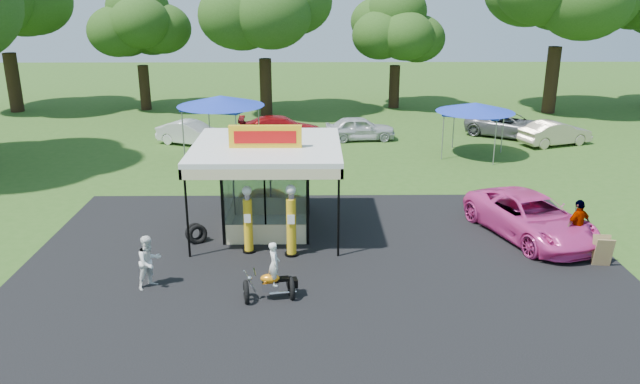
# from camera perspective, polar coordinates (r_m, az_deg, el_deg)

# --- Properties ---
(ground) EXTENTS (120.00, 120.00, 0.00)m
(ground) POSITION_cam_1_polar(r_m,az_deg,el_deg) (19.40, 0.32, -8.93)
(ground) COLOR #2C5219
(ground) RESTS_ON ground
(asphalt_apron) EXTENTS (20.00, 14.00, 0.04)m
(asphalt_apron) POSITION_cam_1_polar(r_m,az_deg,el_deg) (21.19, 0.22, -6.40)
(asphalt_apron) COLOR black
(asphalt_apron) RESTS_ON ground
(gas_station_kiosk) EXTENTS (5.40, 5.40, 4.18)m
(gas_station_kiosk) POSITION_cam_1_polar(r_m,az_deg,el_deg) (23.40, -4.80, 0.60)
(gas_station_kiosk) COLOR white
(gas_station_kiosk) RESTS_ON ground
(gas_pump_left) EXTENTS (0.46, 0.46, 2.45)m
(gas_pump_left) POSITION_cam_1_polar(r_m,az_deg,el_deg) (21.63, -6.60, -2.68)
(gas_pump_left) COLOR black
(gas_pump_left) RESTS_ON ground
(gas_pump_right) EXTENTS (0.48, 0.48, 2.59)m
(gas_pump_right) POSITION_cam_1_polar(r_m,az_deg,el_deg) (21.22, -2.65, -2.80)
(gas_pump_right) COLOR black
(gas_pump_right) RESTS_ON ground
(motorcycle) EXTENTS (1.66, 1.00, 1.90)m
(motorcycle) POSITION_cam_1_polar(r_m,az_deg,el_deg) (18.57, -4.37, -7.74)
(motorcycle) COLOR black
(motorcycle) RESTS_ON ground
(spare_tires) EXTENTS (0.93, 0.82, 0.75)m
(spare_tires) POSITION_cam_1_polar(r_m,az_deg,el_deg) (23.03, -11.26, -3.75)
(spare_tires) COLOR black
(spare_tires) RESTS_ON ground
(a_frame_sign) EXTENTS (0.60, 0.58, 1.04)m
(a_frame_sign) POSITION_cam_1_polar(r_m,az_deg,el_deg) (22.73, 24.41, -4.98)
(a_frame_sign) COLOR #593819
(a_frame_sign) RESTS_ON ground
(kiosk_car) EXTENTS (2.82, 1.13, 0.96)m
(kiosk_car) POSITION_cam_1_polar(r_m,az_deg,el_deg) (25.90, -4.40, -0.66)
(kiosk_car) COLOR gold
(kiosk_car) RESTS_ON ground
(pink_sedan) EXTENTS (4.29, 6.23, 1.58)m
(pink_sedan) POSITION_cam_1_polar(r_m,az_deg,el_deg) (24.25, 18.72, -2.18)
(pink_sedan) COLOR #E63E9C
(pink_sedan) RESTS_ON ground
(spectator_west) EXTENTS (1.03, 1.05, 1.71)m
(spectator_west) POSITION_cam_1_polar(r_m,az_deg,el_deg) (19.89, -15.35, -6.19)
(spectator_west) COLOR white
(spectator_west) RESTS_ON ground
(spectator_east_b) EXTENTS (1.21, 0.92, 1.91)m
(spectator_east_b) POSITION_cam_1_polar(r_m,az_deg,el_deg) (23.47, 22.51, -2.88)
(spectator_east_b) COLOR gray
(spectator_east_b) RESTS_ON ground
(bg_car_a) EXTENTS (4.39, 2.93, 1.37)m
(bg_car_a) POSITION_cam_1_polar(r_m,az_deg,el_deg) (37.43, -11.66, 5.31)
(bg_car_a) COLOR silver
(bg_car_a) RESTS_ON ground
(bg_car_b) EXTENTS (5.14, 2.32, 1.46)m
(bg_car_b) POSITION_cam_1_polar(r_m,az_deg,el_deg) (37.70, -3.59, 5.82)
(bg_car_b) COLOR #9E0C10
(bg_car_b) RESTS_ON ground
(bg_car_c) EXTENTS (4.34, 2.08, 1.43)m
(bg_car_c) POSITION_cam_1_polar(r_m,az_deg,el_deg) (37.82, 3.67, 5.83)
(bg_car_c) COLOR silver
(bg_car_c) RESTS_ON ground
(bg_car_d) EXTENTS (5.73, 4.90, 1.46)m
(bg_car_d) POSITION_cam_1_polar(r_m,az_deg,el_deg) (40.29, 16.91, 5.88)
(bg_car_d) COLOR slate
(bg_car_d) RESTS_ON ground
(bg_car_e) EXTENTS (4.53, 2.85, 1.41)m
(bg_car_e) POSITION_cam_1_polar(r_m,az_deg,el_deg) (39.04, 20.71, 5.06)
(bg_car_e) COLOR beige
(bg_car_e) RESTS_ON ground
(tent_west) EXTENTS (4.71, 4.71, 3.29)m
(tent_west) POSITION_cam_1_polar(r_m,az_deg,el_deg) (34.27, -9.07, 8.19)
(tent_west) COLOR gray
(tent_west) RESTS_ON ground
(tent_east) EXTENTS (4.21, 4.21, 2.94)m
(tent_east) POSITION_cam_1_polar(r_m,az_deg,el_deg) (34.72, 14.01, 7.48)
(tent_east) COLOR gray
(tent_east) RESTS_ON ground
(oak_far_a) EXTENTS (10.10, 10.10, 11.96)m
(oak_far_a) POSITION_cam_1_polar(r_m,az_deg,el_deg) (51.10, -27.11, 15.01)
(oak_far_a) COLOR black
(oak_far_a) RESTS_ON ground
(oak_far_b) EXTENTS (7.64, 7.64, 9.12)m
(oak_far_b) POSITION_cam_1_polar(r_m,az_deg,el_deg) (48.54, -16.17, 14.03)
(oak_far_b) COLOR black
(oak_far_b) RESTS_ON ground
(oak_far_c) EXTENTS (9.63, 9.63, 11.35)m
(oak_far_c) POSITION_cam_1_polar(r_m,az_deg,el_deg) (44.78, -5.16, 16.12)
(oak_far_c) COLOR black
(oak_far_c) RESTS_ON ground
(oak_far_d) EXTENTS (7.43, 7.43, 8.85)m
(oak_far_d) POSITION_cam_1_polar(r_m,az_deg,el_deg) (47.90, 6.99, 14.33)
(oak_far_d) COLOR black
(oak_far_d) RESTS_ON ground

